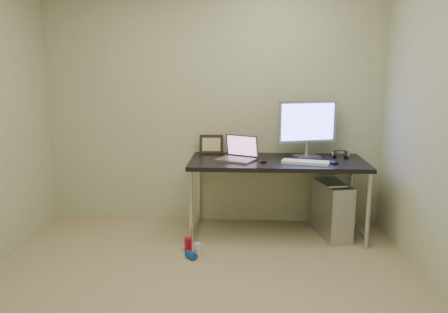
% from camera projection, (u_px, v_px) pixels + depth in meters
% --- Properties ---
extents(floor, '(3.50, 3.50, 0.00)m').
position_uv_depth(floor, '(194.00, 304.00, 3.07)').
color(floor, tan).
rests_on(floor, ground).
extents(wall_back, '(3.50, 0.02, 2.50)m').
position_uv_depth(wall_back, '(212.00, 105.00, 4.53)').
color(wall_back, beige).
rests_on(wall_back, ground).
extents(desk, '(1.69, 0.74, 0.75)m').
position_uv_depth(desk, '(277.00, 167.00, 4.25)').
color(desk, black).
rests_on(desk, ground).
extents(tower_computer, '(0.34, 0.55, 0.57)m').
position_uv_depth(tower_computer, '(332.00, 209.00, 4.26)').
color(tower_computer, '#B6B5BA').
rests_on(tower_computer, ground).
extents(cable_a, '(0.01, 0.16, 0.69)m').
position_uv_depth(cable_a, '(321.00, 187.00, 4.59)').
color(cable_a, black).
rests_on(cable_a, ground).
extents(cable_b, '(0.02, 0.11, 0.71)m').
position_uv_depth(cable_b, '(330.00, 189.00, 4.57)').
color(cable_b, black).
rests_on(cable_b, ground).
extents(can_red, '(0.09, 0.09, 0.12)m').
position_uv_depth(can_red, '(188.00, 244.00, 3.94)').
color(can_red, '#B30C2E').
rests_on(can_red, ground).
extents(can_white, '(0.07, 0.07, 0.12)m').
position_uv_depth(can_white, '(197.00, 249.00, 3.84)').
color(can_white, white).
rests_on(can_white, ground).
extents(can_blue, '(0.12, 0.13, 0.06)m').
position_uv_depth(can_blue, '(191.00, 255.00, 3.79)').
color(can_blue, '#0E3EA2').
rests_on(can_blue, ground).
extents(laptop, '(0.43, 0.40, 0.24)m').
position_uv_depth(laptop, '(238.00, 154.00, 4.24)').
color(laptop, '#ADACB3').
rests_on(laptop, desk).
extents(monitor, '(0.59, 0.23, 0.56)m').
position_uv_depth(monitor, '(308.00, 124.00, 4.32)').
color(monitor, '#ADACB3').
rests_on(monitor, desk).
extents(keyboard, '(0.45, 0.24, 0.03)m').
position_uv_depth(keyboard, '(305.00, 162.00, 4.07)').
color(keyboard, white).
rests_on(keyboard, desk).
extents(mouse_right, '(0.07, 0.12, 0.04)m').
position_uv_depth(mouse_right, '(334.00, 162.00, 4.07)').
color(mouse_right, black).
rests_on(mouse_right, desk).
extents(mouse_left, '(0.07, 0.11, 0.04)m').
position_uv_depth(mouse_left, '(264.00, 160.00, 4.14)').
color(mouse_left, black).
rests_on(mouse_left, desk).
extents(headphones, '(0.16, 0.09, 0.10)m').
position_uv_depth(headphones, '(340.00, 155.00, 4.33)').
color(headphones, black).
rests_on(headphones, desk).
extents(picture_frame, '(0.25, 0.08, 0.20)m').
position_uv_depth(picture_frame, '(211.00, 144.00, 4.54)').
color(picture_frame, black).
rests_on(picture_frame, desk).
extents(webcam, '(0.04, 0.04, 0.12)m').
position_uv_depth(webcam, '(238.00, 146.00, 4.47)').
color(webcam, silver).
rests_on(webcam, desk).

